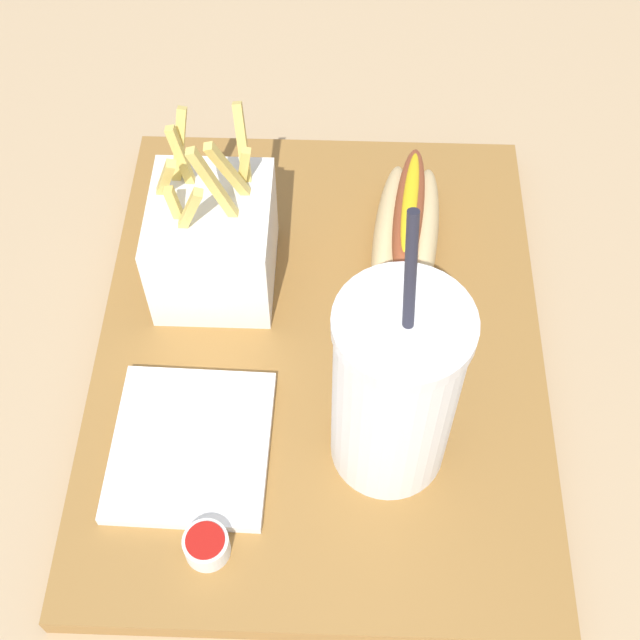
{
  "coord_description": "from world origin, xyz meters",
  "views": [
    {
      "loc": [
        -0.38,
        -0.01,
        0.6
      ],
      "look_at": [
        0.0,
        0.0,
        0.05
      ],
      "focal_mm": 48.51,
      "sensor_mm": 36.0,
      "label": 1
    }
  ],
  "objects_px": {
    "ketchup_cup_1": "(223,185)",
    "ketchup_cup_2": "(206,545)",
    "soda_cup": "(395,391)",
    "fries_basket": "(213,240)",
    "napkin_stack": "(191,445)",
    "hot_dog_1": "(406,229)"
  },
  "relations": [
    {
      "from": "ketchup_cup_1",
      "to": "napkin_stack",
      "type": "xyz_separation_m",
      "value": [
        -0.25,
        -0.0,
        -0.01
      ]
    },
    {
      "from": "ketchup_cup_1",
      "to": "ketchup_cup_2",
      "type": "height_order",
      "value": "ketchup_cup_1"
    },
    {
      "from": "soda_cup",
      "to": "hot_dog_1",
      "type": "bearing_deg",
      "value": -5.07
    },
    {
      "from": "soda_cup",
      "to": "fries_basket",
      "type": "height_order",
      "value": "soda_cup"
    },
    {
      "from": "hot_dog_1",
      "to": "ketchup_cup_1",
      "type": "distance_m",
      "value": 0.17
    },
    {
      "from": "soda_cup",
      "to": "ketchup_cup_2",
      "type": "relative_size",
      "value": 7.75
    },
    {
      "from": "hot_dog_1",
      "to": "fries_basket",
      "type": "bearing_deg",
      "value": 101.96
    },
    {
      "from": "napkin_stack",
      "to": "hot_dog_1",
      "type": "bearing_deg",
      "value": -39.59
    },
    {
      "from": "ketchup_cup_2",
      "to": "ketchup_cup_1",
      "type": "bearing_deg",
      "value": 3.55
    },
    {
      "from": "fries_basket",
      "to": "ketchup_cup_1",
      "type": "bearing_deg",
      "value": 2.54
    },
    {
      "from": "napkin_stack",
      "to": "soda_cup",
      "type": "bearing_deg",
      "value": -87.86
    },
    {
      "from": "soda_cup",
      "to": "napkin_stack",
      "type": "height_order",
      "value": "soda_cup"
    },
    {
      "from": "soda_cup",
      "to": "fries_basket",
      "type": "bearing_deg",
      "value": 41.97
    },
    {
      "from": "hot_dog_1",
      "to": "ketchup_cup_2",
      "type": "xyz_separation_m",
      "value": [
        -0.27,
        0.14,
        -0.01
      ]
    },
    {
      "from": "hot_dog_1",
      "to": "ketchup_cup_2",
      "type": "relative_size",
      "value": 5.04
    },
    {
      "from": "fries_basket",
      "to": "hot_dog_1",
      "type": "height_order",
      "value": "fries_basket"
    },
    {
      "from": "hot_dog_1",
      "to": "ketchup_cup_1",
      "type": "xyz_separation_m",
      "value": [
        0.06,
        0.16,
        -0.01
      ]
    },
    {
      "from": "soda_cup",
      "to": "fries_basket",
      "type": "distance_m",
      "value": 0.21
    },
    {
      "from": "ketchup_cup_1",
      "to": "napkin_stack",
      "type": "relative_size",
      "value": 0.28
    },
    {
      "from": "fries_basket",
      "to": "napkin_stack",
      "type": "height_order",
      "value": "fries_basket"
    },
    {
      "from": "ketchup_cup_2",
      "to": "napkin_stack",
      "type": "xyz_separation_m",
      "value": [
        0.08,
        0.02,
        -0.01
      ]
    },
    {
      "from": "napkin_stack",
      "to": "fries_basket",
      "type": "bearing_deg",
      "value": -1.38
    }
  ]
}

